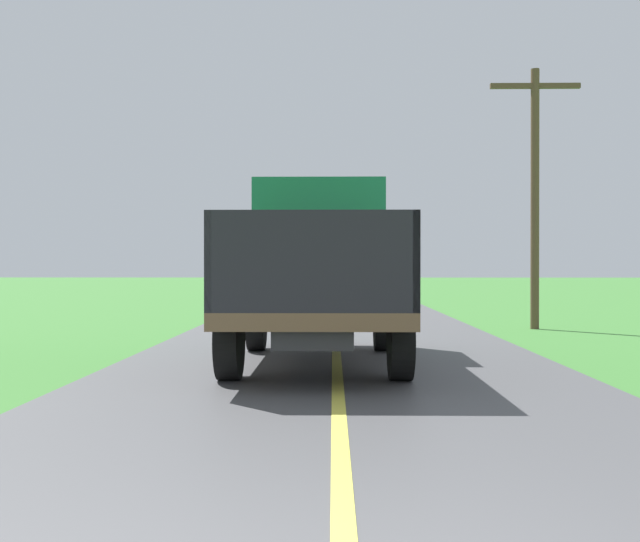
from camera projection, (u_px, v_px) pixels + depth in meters
banana_truck_near at (316, 267)px, 12.00m from camera, size 2.38×5.82×2.80m
utility_pole_roadside at (535, 187)px, 18.36m from camera, size 2.11×0.20×6.13m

